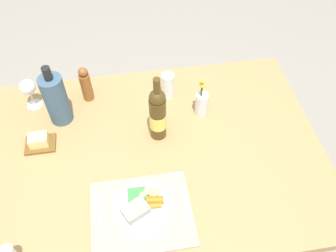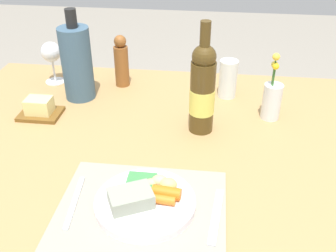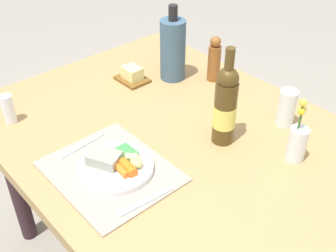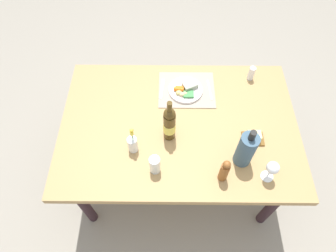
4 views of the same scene
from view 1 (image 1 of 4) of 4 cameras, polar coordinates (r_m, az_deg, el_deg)
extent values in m
plane|color=gray|center=(2.18, -2.45, -15.28)|extent=(8.00, 8.00, 0.00)
cube|color=#A88350|center=(1.57, -3.29, -4.70)|extent=(1.52, 1.03, 0.05)
cylinder|color=#322025|center=(1.85, 20.28, -18.35)|extent=(0.07, 0.07, 0.68)
cylinder|color=#322025|center=(2.18, -21.31, -3.50)|extent=(0.07, 0.07, 0.68)
cylinder|color=#322025|center=(2.21, 12.65, 0.64)|extent=(0.07, 0.07, 0.68)
cube|color=gray|center=(1.40, -4.22, -13.70)|extent=(0.39, 0.32, 0.01)
cylinder|color=white|center=(1.40, -3.98, -12.94)|extent=(0.23, 0.23, 0.02)
cube|color=gray|center=(1.36, -5.20, -13.23)|extent=(0.12, 0.10, 0.04)
cylinder|color=orange|center=(1.38, -2.52, -12.60)|extent=(0.07, 0.03, 0.02)
cylinder|color=orange|center=(1.38, -2.24, -11.74)|extent=(0.07, 0.04, 0.03)
ellipsoid|color=#C8B57F|center=(1.40, -4.01, -10.86)|extent=(0.03, 0.03, 0.02)
ellipsoid|color=#D3C081|center=(1.40, -3.24, -10.37)|extent=(0.04, 0.03, 0.03)
ellipsoid|color=#C9C06E|center=(1.40, -2.32, -10.65)|extent=(0.04, 0.04, 0.03)
cube|color=#3E8847|center=(1.40, -4.99, -10.82)|extent=(0.07, 0.06, 0.02)
cube|color=silver|center=(1.41, -10.86, -14.15)|extent=(0.03, 0.18, 0.00)
cube|color=silver|center=(1.40, 2.86, -12.67)|extent=(0.03, 0.18, 0.00)
cylinder|color=#4A3715|center=(1.52, -1.63, 1.25)|extent=(0.07, 0.07, 0.22)
sphere|color=#4A3715|center=(1.43, -1.74, 4.54)|extent=(0.07, 0.07, 0.07)
cylinder|color=#4A3715|center=(1.39, -1.79, 6.05)|extent=(0.03, 0.03, 0.09)
cylinder|color=#E8DE5E|center=(1.53, -1.62, 0.99)|extent=(0.07, 0.07, 0.08)
cylinder|color=#3D5A71|center=(1.65, -17.39, 4.01)|extent=(0.10, 0.10, 0.25)
cylinder|color=black|center=(1.55, -18.72, 7.94)|extent=(0.04, 0.04, 0.06)
cylinder|color=silver|center=(1.72, -0.02, 6.44)|extent=(0.06, 0.06, 0.13)
cylinder|color=silver|center=(1.74, -0.02, 5.81)|extent=(0.06, 0.06, 0.07)
cube|color=brown|center=(1.66, -19.63, -2.75)|extent=(0.13, 0.10, 0.01)
cube|color=#EAD989|center=(1.64, -19.91, -2.10)|extent=(0.08, 0.06, 0.05)
cylinder|color=silver|center=(1.65, 5.37, 3.51)|extent=(0.06, 0.06, 0.12)
cylinder|color=#3F7233|center=(1.62, 5.32, 4.07)|extent=(0.00, 0.00, 0.18)
sphere|color=yellow|center=(1.56, 5.56, 6.34)|extent=(0.02, 0.02, 0.02)
cylinder|color=#3F7233|center=(1.63, 5.16, 4.36)|extent=(0.00, 0.00, 0.18)
sphere|color=#F6E049|center=(1.57, 5.38, 6.64)|extent=(0.02, 0.02, 0.02)
cylinder|color=#3F7233|center=(1.62, 5.25, 4.49)|extent=(0.00, 0.00, 0.21)
sphere|color=yellow|center=(1.54, 5.53, 7.17)|extent=(0.02, 0.02, 0.02)
cylinder|color=white|center=(1.83, -20.43, 3.19)|extent=(0.07, 0.07, 0.00)
cylinder|color=white|center=(1.80, -20.81, 4.13)|extent=(0.01, 0.01, 0.08)
sphere|color=white|center=(1.76, -21.48, 5.80)|extent=(0.07, 0.07, 0.07)
cylinder|color=brown|center=(1.74, -12.87, 6.07)|extent=(0.05, 0.05, 0.15)
sphere|color=brown|center=(1.68, -13.42, 8.37)|extent=(0.04, 0.04, 0.04)
camera|label=2|loc=(0.63, 16.93, -39.53)|focal=42.17mm
camera|label=3|loc=(0.92, 59.00, -4.27)|focal=44.49mm
camera|label=4|loc=(1.96, -11.04, 59.11)|focal=31.41mm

